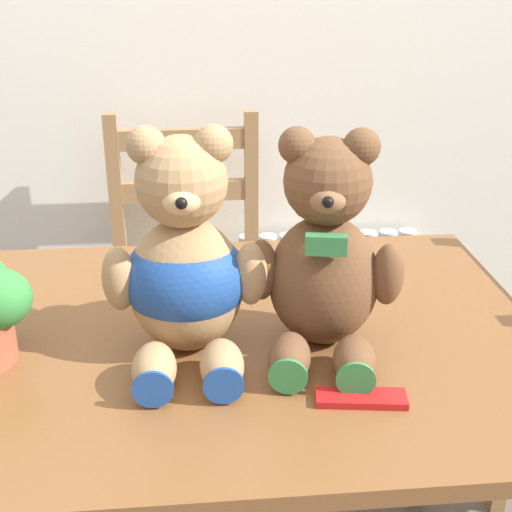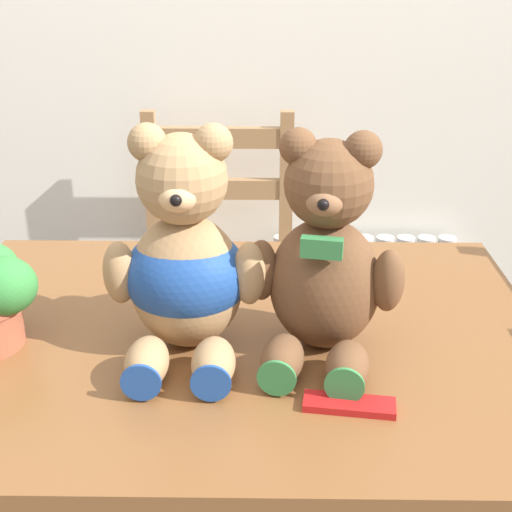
{
  "view_description": "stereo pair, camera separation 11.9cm",
  "coord_description": "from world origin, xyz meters",
  "px_view_note": "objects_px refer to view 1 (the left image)",
  "views": [
    {
      "loc": [
        -0.06,
        -0.7,
        1.42
      ],
      "look_at": [
        0.04,
        0.39,
        0.94
      ],
      "focal_mm": 50.0,
      "sensor_mm": 36.0,
      "label": 1
    },
    {
      "loc": [
        0.06,
        -0.71,
        1.42
      ],
      "look_at": [
        0.04,
        0.39,
        0.94
      ],
      "focal_mm": 50.0,
      "sensor_mm": 36.0,
      "label": 2
    }
  ],
  "objects_px": {
    "teddy_bear_left": "(185,267)",
    "teddy_bear_right": "(325,258)",
    "wooden_chair_behind": "(188,289)",
    "chocolate_bar": "(361,398)"
  },
  "relations": [
    {
      "from": "teddy_bear_left",
      "to": "teddy_bear_right",
      "type": "distance_m",
      "value": 0.23
    },
    {
      "from": "teddy_bear_left",
      "to": "teddy_bear_right",
      "type": "xyz_separation_m",
      "value": [
        0.23,
        -0.0,
        0.01
      ]
    },
    {
      "from": "teddy_bear_right",
      "to": "chocolate_bar",
      "type": "height_order",
      "value": "teddy_bear_right"
    },
    {
      "from": "teddy_bear_right",
      "to": "wooden_chair_behind",
      "type": "bearing_deg",
      "value": -63.99
    },
    {
      "from": "wooden_chair_behind",
      "to": "chocolate_bar",
      "type": "relative_size",
      "value": 6.95
    },
    {
      "from": "teddy_bear_left",
      "to": "wooden_chair_behind",
      "type": "bearing_deg",
      "value": -89.3
    },
    {
      "from": "teddy_bear_right",
      "to": "chocolate_bar",
      "type": "relative_size",
      "value": 2.75
    },
    {
      "from": "wooden_chair_behind",
      "to": "teddy_bear_right",
      "type": "relative_size",
      "value": 2.53
    },
    {
      "from": "teddy_bear_left",
      "to": "teddy_bear_right",
      "type": "relative_size",
      "value": 1.02
    },
    {
      "from": "wooden_chair_behind",
      "to": "chocolate_bar",
      "type": "xyz_separation_m",
      "value": [
        0.27,
        -1.03,
        0.31
      ]
    }
  ]
}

